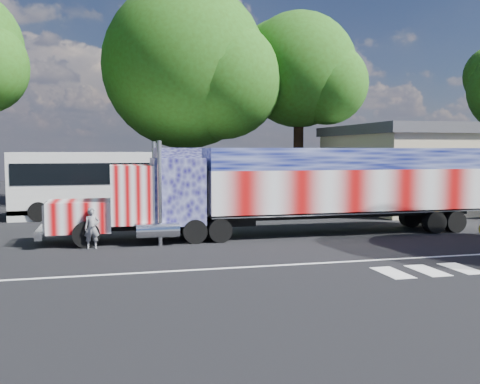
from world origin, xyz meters
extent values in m
plane|color=black|center=(0.00, 0.00, 0.00)|extent=(100.00, 100.00, 0.00)
cube|color=silver|center=(0.00, -3.00, 0.01)|extent=(30.00, 0.15, 0.01)
cube|color=silver|center=(2.80, -4.80, 0.01)|extent=(0.70, 1.60, 0.01)
cube|color=silver|center=(4.00, -4.80, 0.01)|extent=(0.70, 1.60, 0.01)
cube|color=silver|center=(5.20, -4.80, 0.01)|extent=(0.70, 1.60, 0.01)
cube|color=black|center=(-3.64, 2.73, 0.64)|extent=(8.29, 0.92, 0.28)
cube|color=#D8797B|center=(-6.59, 2.73, 1.11)|extent=(2.40, 2.03, 1.20)
cube|color=silver|center=(-7.83, 2.73, 1.11)|extent=(0.11, 1.75, 1.07)
cube|color=silver|center=(-8.02, 2.73, 0.51)|extent=(0.28, 2.30, 0.33)
cube|color=#D8797B|center=(-4.56, 2.73, 1.93)|extent=(1.66, 2.30, 2.30)
cube|color=black|center=(-5.34, 2.73, 2.35)|extent=(0.06, 1.93, 0.83)
cube|color=#51518F|center=(-2.72, 2.73, 2.03)|extent=(2.03, 2.30, 2.67)
cube|color=#51518F|center=(-2.72, 2.73, 3.55)|extent=(1.66, 2.21, 0.46)
cylinder|color=silver|center=(-3.55, 3.94, 2.03)|extent=(0.18, 0.18, 4.05)
cylinder|color=silver|center=(-3.55, 1.51, 2.03)|extent=(0.18, 0.18, 4.05)
cylinder|color=silver|center=(-3.64, 3.93, 0.60)|extent=(1.66, 0.61, 0.61)
cylinder|color=silver|center=(-3.64, 1.53, 0.60)|extent=(1.66, 0.61, 0.61)
cylinder|color=black|center=(-6.31, 1.71, 0.51)|extent=(1.01, 0.32, 1.01)
cylinder|color=black|center=(-6.31, 3.74, 0.51)|extent=(1.01, 0.32, 1.01)
cylinder|color=black|center=(-2.17, 1.76, 0.48)|extent=(0.96, 0.51, 0.96)
cylinder|color=black|center=(-2.17, 3.70, 0.48)|extent=(0.96, 0.51, 0.96)
cylinder|color=black|center=(-1.15, 1.76, 0.48)|extent=(0.96, 0.51, 0.96)
cylinder|color=black|center=(-1.15, 3.70, 0.48)|extent=(0.96, 0.51, 0.96)
cube|color=black|center=(4.65, 2.73, 0.88)|extent=(11.98, 1.01, 0.28)
cube|color=#DC7E7E|center=(4.65, 2.73, 1.93)|extent=(12.34, 2.40, 1.84)
cube|color=#424D95|center=(4.65, 2.73, 3.32)|extent=(12.34, 2.40, 0.92)
cube|color=silver|center=(4.65, 2.73, 1.01)|extent=(12.34, 2.40, 0.11)
cube|color=silver|center=(10.84, 2.73, 2.40)|extent=(0.04, 2.30, 2.67)
cylinder|color=black|center=(8.61, 1.76, 0.48)|extent=(0.96, 0.51, 0.96)
cylinder|color=black|center=(8.61, 3.70, 0.48)|extent=(0.96, 0.51, 0.96)
cylinder|color=black|center=(9.62, 1.76, 0.48)|extent=(0.96, 0.51, 0.96)
cylinder|color=black|center=(9.62, 3.70, 0.48)|extent=(0.96, 0.51, 0.96)
cube|color=silver|center=(-4.40, 11.25, 1.78)|extent=(12.23, 2.65, 3.57)
cube|color=black|center=(-4.40, 11.25, 2.45)|extent=(11.83, 2.71, 1.12)
cube|color=black|center=(-4.40, 11.25, 0.46)|extent=(12.23, 2.65, 0.25)
cube|color=black|center=(-10.52, 11.25, 1.94)|extent=(0.06, 2.34, 1.43)
cylinder|color=black|center=(-8.99, 9.98, 0.51)|extent=(1.02, 0.31, 1.02)
cylinder|color=black|center=(-8.99, 12.53, 0.51)|extent=(1.02, 0.31, 1.02)
cylinder|color=black|center=(-1.34, 9.98, 0.51)|extent=(1.02, 0.31, 1.02)
cylinder|color=black|center=(-1.34, 12.53, 0.51)|extent=(1.02, 0.31, 1.02)
cylinder|color=black|center=(-0.42, 9.98, 0.51)|extent=(1.02, 0.31, 1.02)
cylinder|color=black|center=(-0.42, 12.53, 0.51)|extent=(1.02, 0.31, 1.02)
cube|color=#1E5926|center=(12.00, 5.96, 2.40)|extent=(1.60, 0.08, 1.20)
imported|color=slate|center=(-6.09, 1.50, 0.77)|extent=(0.59, 0.41, 1.54)
cylinder|color=black|center=(-0.24, 17.47, 3.74)|extent=(0.70, 0.70, 7.47)
sphere|color=#255C15|center=(-0.24, 17.47, 9.34)|extent=(11.13, 11.13, 11.13)
sphere|color=#255C15|center=(1.98, 15.80, 8.27)|extent=(7.79, 7.79, 7.79)
sphere|color=#255C15|center=(-1.91, 19.14, 10.41)|extent=(7.23, 7.23, 7.23)
cylinder|color=black|center=(7.70, 16.83, 3.72)|extent=(0.70, 0.70, 7.44)
sphere|color=#255C15|center=(7.70, 16.83, 9.30)|extent=(8.05, 8.05, 8.05)
sphere|color=#255C15|center=(9.31, 15.62, 8.24)|extent=(5.64, 5.64, 5.64)
sphere|color=#255C15|center=(6.50, 18.04, 10.36)|extent=(5.23, 5.23, 5.23)
camera|label=1|loc=(-5.48, -19.08, 3.70)|focal=40.00mm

